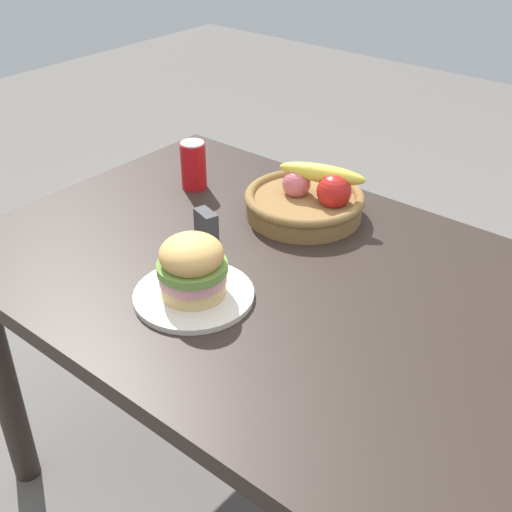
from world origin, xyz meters
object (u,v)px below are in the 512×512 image
(napkin_holder, at_px, (206,230))
(plate, at_px, (194,295))
(fruit_basket, at_px, (307,200))
(sandwich, at_px, (192,266))
(soda_can, at_px, (193,165))

(napkin_holder, bearing_deg, plate, -37.32)
(fruit_basket, distance_m, napkin_holder, 0.28)
(sandwich, height_order, soda_can, sandwich)
(fruit_basket, relative_size, napkin_holder, 3.22)
(napkin_holder, bearing_deg, sandwich, -37.32)
(fruit_basket, bearing_deg, sandwich, -86.26)
(soda_can, relative_size, napkin_holder, 1.40)
(sandwich, distance_m, napkin_holder, 0.20)
(sandwich, relative_size, napkin_holder, 1.54)
(soda_can, distance_m, fruit_basket, 0.33)
(soda_can, bearing_deg, fruit_basket, 10.69)
(sandwich, xyz_separation_m, napkin_holder, (-0.11, 0.16, -0.03))
(sandwich, relative_size, soda_can, 1.10)
(plate, xyz_separation_m, napkin_holder, (-0.11, 0.16, 0.04))
(soda_can, height_order, napkin_holder, soda_can)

